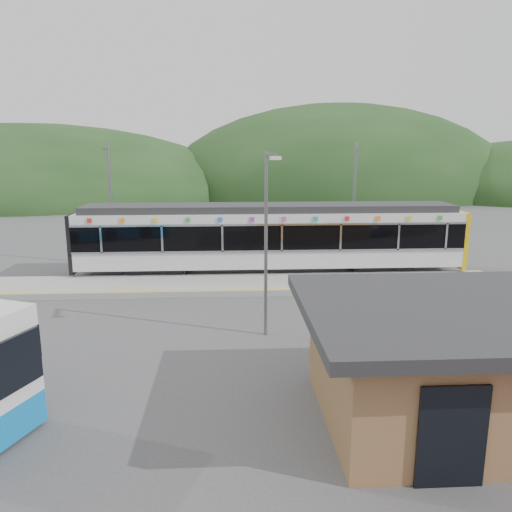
{
  "coord_description": "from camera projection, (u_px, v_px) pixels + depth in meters",
  "views": [
    {
      "loc": [
        -0.36,
        -20.15,
        6.68
      ],
      "look_at": [
        0.83,
        1.0,
        2.07
      ],
      "focal_mm": 35.0,
      "sensor_mm": 36.0,
      "label": 1
    }
  ],
  "objects": [
    {
      "name": "train",
      "position": [
        270.0,
        236.0,
        26.61
      ],
      "size": [
        20.44,
        3.01,
        3.74
      ],
      "color": "black",
      "rests_on": "ground"
    },
    {
      "name": "catenary_mast_east",
      "position": [
        354.0,
        201.0,
        29.06
      ],
      "size": [
        0.18,
        1.8,
        7.0
      ],
      "color": "slate",
      "rests_on": "ground"
    },
    {
      "name": "lamp_post",
      "position": [
        266.0,
        230.0,
        17.27
      ],
      "size": [
        0.38,
        1.17,
        6.55
      ],
      "rotation": [
        0.0,
        0.0,
        0.23
      ],
      "color": "slate",
      "rests_on": "ground"
    },
    {
      "name": "ground",
      "position": [
        238.0,
        309.0,
        21.1
      ],
      "size": [
        120.0,
        120.0,
        0.0
      ],
      "primitive_type": "plane",
      "color": "#4C4C4F",
      "rests_on": "ground"
    },
    {
      "name": "hills",
      "position": [
        352.0,
        276.0,
        26.59
      ],
      "size": [
        146.0,
        149.0,
        26.0
      ],
      "color": "#1E3D19",
      "rests_on": "ground"
    },
    {
      "name": "station_shelter",
      "position": [
        487.0,
        360.0,
        12.31
      ],
      "size": [
        9.2,
        6.2,
        3.0
      ],
      "color": "brown",
      "rests_on": "ground"
    },
    {
      "name": "platform",
      "position": [
        236.0,
        285.0,
        24.28
      ],
      "size": [
        26.0,
        3.2,
        0.3
      ],
      "primitive_type": "cube",
      "color": "#9E9E99",
      "rests_on": "ground"
    },
    {
      "name": "catenary_mast_west",
      "position": [
        111.0,
        202.0,
        28.29
      ],
      "size": [
        0.18,
        1.8,
        7.0
      ],
      "color": "slate",
      "rests_on": "ground"
    },
    {
      "name": "yellow_line",
      "position": [
        237.0,
        289.0,
        22.98
      ],
      "size": [
        26.0,
        0.1,
        0.01
      ],
      "primitive_type": "cube",
      "color": "yellow",
      "rests_on": "platform"
    }
  ]
}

